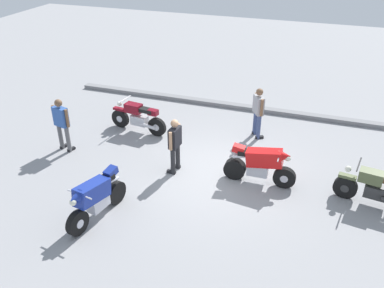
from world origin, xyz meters
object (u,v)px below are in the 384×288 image
object	(u,v)px
motorcycle_blue_sportbike	(96,197)
motorcycle_red_sportbike	(260,164)
person_in_blue_shirt	(62,122)
person_in_black_shirt	(175,143)
motorcycle_maroon_cruiser	(138,117)
person_in_gray_shirt	(258,110)
motorcycle_olive_vintage	(375,189)

from	to	relation	value
motorcycle_blue_sportbike	motorcycle_red_sportbike	distance (m)	4.35
motorcycle_red_sportbike	person_in_blue_shirt	world-z (taller)	person_in_blue_shirt
person_in_blue_shirt	person_in_black_shirt	size ratio (longest dim) A/B	1.05
motorcycle_maroon_cruiser	person_in_gray_shirt	distance (m)	3.95
motorcycle_olive_vintage	person_in_black_shirt	bearing A→B (deg)	11.00
person_in_black_shirt	motorcycle_blue_sportbike	bearing A→B (deg)	71.73
person_in_gray_shirt	motorcycle_olive_vintage	bearing A→B (deg)	-69.36
motorcycle_maroon_cruiser	motorcycle_olive_vintage	bearing A→B (deg)	173.90
motorcycle_blue_sportbike	motorcycle_red_sportbike	xyz separation A→B (m)	(3.40, 2.71, 0.00)
person_in_blue_shirt	motorcycle_red_sportbike	bearing A→B (deg)	-73.98
person_in_gray_shirt	person_in_black_shirt	xyz separation A→B (m)	(-1.77, -2.82, -0.04)
person_in_gray_shirt	person_in_blue_shirt	xyz separation A→B (m)	(-5.42, -2.81, 0.01)
motorcycle_red_sportbike	person_in_black_shirt	world-z (taller)	person_in_black_shirt
motorcycle_blue_sportbike	motorcycle_maroon_cruiser	xyz separation A→B (m)	(-1.00, 4.41, -0.07)
motorcycle_olive_vintage	motorcycle_blue_sportbike	bearing A→B (deg)	32.42
motorcycle_maroon_cruiser	person_in_blue_shirt	distance (m)	2.51
motorcycle_red_sportbike	person_in_gray_shirt	world-z (taller)	person_in_gray_shirt
motorcycle_olive_vintage	motorcycle_blue_sportbike	world-z (taller)	motorcycle_blue_sportbike
motorcycle_red_sportbike	person_in_blue_shirt	xyz separation A→B (m)	(-6.01, -0.18, 0.38)
motorcycle_blue_sportbike	person_in_black_shirt	size ratio (longest dim) A/B	1.21
motorcycle_blue_sportbike	person_in_gray_shirt	bearing A→B (deg)	162.64
motorcycle_blue_sportbike	motorcycle_maroon_cruiser	distance (m)	4.52
motorcycle_olive_vintage	motorcycle_red_sportbike	size ratio (longest dim) A/B	1.00
motorcycle_maroon_cruiser	person_in_black_shirt	bearing A→B (deg)	144.63
motorcycle_olive_vintage	person_in_gray_shirt	world-z (taller)	person_in_gray_shirt
motorcycle_blue_sportbike	person_in_black_shirt	xyz separation A→B (m)	(1.04, 2.52, 0.32)
motorcycle_olive_vintage	motorcycle_blue_sportbike	distance (m)	6.82
motorcycle_olive_vintage	person_in_gray_shirt	bearing A→B (deg)	-28.17
motorcycle_maroon_cruiser	person_in_black_shirt	world-z (taller)	person_in_black_shirt
motorcycle_blue_sportbike	person_in_blue_shirt	bearing A→B (deg)	-123.74
motorcycle_olive_vintage	person_in_black_shirt	distance (m)	5.26
motorcycle_maroon_cruiser	person_in_gray_shirt	bearing A→B (deg)	-158.93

